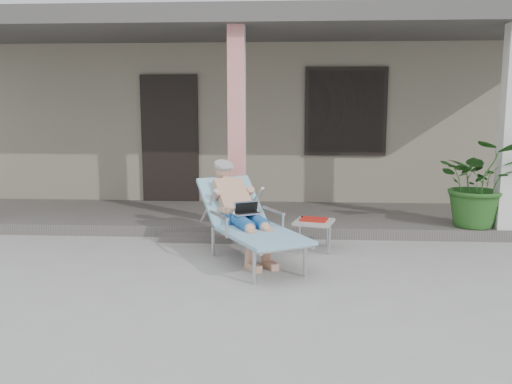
{
  "coord_description": "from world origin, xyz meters",
  "views": [
    {
      "loc": [
        0.7,
        -4.98,
        1.74
      ],
      "look_at": [
        0.35,
        0.6,
        0.85
      ],
      "focal_mm": 38.0,
      "sensor_mm": 36.0,
      "label": 1
    }
  ],
  "objects": [
    {
      "name": "ground",
      "position": [
        0.0,
        0.0,
        0.0
      ],
      "size": [
        60.0,
        60.0,
        0.0
      ],
      "primitive_type": "plane",
      "color": "#9E9E99",
      "rests_on": "ground"
    },
    {
      "name": "house",
      "position": [
        0.0,
        6.5,
        1.67
      ],
      "size": [
        10.4,
        5.4,
        3.3
      ],
      "color": "gray",
      "rests_on": "ground"
    },
    {
      "name": "porch_deck",
      "position": [
        0.0,
        3.0,
        0.07
      ],
      "size": [
        10.0,
        2.0,
        0.15
      ],
      "primitive_type": "cube",
      "color": "#605B56",
      "rests_on": "ground"
    },
    {
      "name": "porch_overhang",
      "position": [
        0.0,
        2.95,
        2.79
      ],
      "size": [
        10.0,
        2.3,
        2.85
      ],
      "color": "silver",
      "rests_on": "porch_deck"
    },
    {
      "name": "porch_step",
      "position": [
        0.0,
        1.85,
        0.04
      ],
      "size": [
        2.0,
        0.3,
        0.07
      ],
      "primitive_type": "cube",
      "color": "#605B56",
      "rests_on": "ground"
    },
    {
      "name": "lounger",
      "position": [
        0.19,
        1.04,
        0.72
      ],
      "size": [
        1.43,
        1.84,
        1.17
      ],
      "rotation": [
        0.0,
        0.0,
        0.51
      ],
      "color": "#B7B7BC",
      "rests_on": "ground"
    },
    {
      "name": "side_table",
      "position": [
        1.0,
        1.46,
        0.33
      ],
      "size": [
        0.54,
        0.54,
        0.4
      ],
      "rotation": [
        0.0,
        0.0,
        -0.26
      ],
      "color": "#ACACA7",
      "rests_on": "ground"
    },
    {
      "name": "potted_palm",
      "position": [
        3.2,
        2.25,
        0.73
      ],
      "size": [
        1.21,
        1.1,
        1.17
      ],
      "primitive_type": "imported",
      "rotation": [
        0.0,
        0.0,
        -0.2
      ],
      "color": "#26591E",
      "rests_on": "porch_deck"
    }
  ]
}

